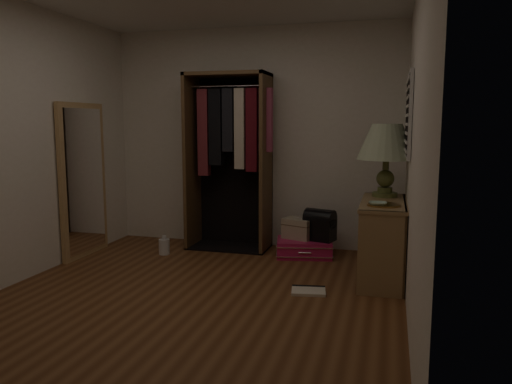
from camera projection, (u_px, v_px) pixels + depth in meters
ground at (193, 298)px, 4.25m from camera, size 4.00×4.00×0.00m
room_walls at (200, 121)px, 4.06m from camera, size 3.52×4.02×2.60m
console_bookshelf at (382, 237)px, 4.79m from camera, size 0.42×1.12×0.75m
open_wardrobe at (231, 146)px, 5.83m from camera, size 1.00×0.50×2.05m
floor_mirror at (83, 180)px, 5.53m from camera, size 0.06×0.80×1.70m
pink_suitcase at (304, 248)px, 5.59m from camera, size 0.69×0.56×0.19m
train_case at (299, 228)px, 5.62m from camera, size 0.40×0.33×0.24m
black_bag at (320, 224)px, 5.52m from camera, size 0.37×0.30×0.35m
table_lamp at (387, 144)px, 4.93m from camera, size 0.73×0.73×0.72m
brass_tray at (384, 205)px, 4.45m from camera, size 0.38×0.38×0.02m
ceramic_bowl at (378, 204)px, 4.42m from camera, size 0.17×0.17×0.04m
white_jug at (164, 246)px, 5.66m from camera, size 0.14×0.14×0.22m
floor_book at (309, 290)px, 4.42m from camera, size 0.33×0.28×0.03m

